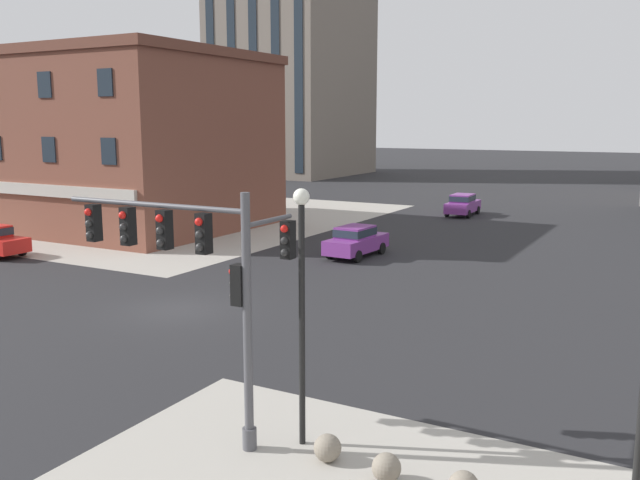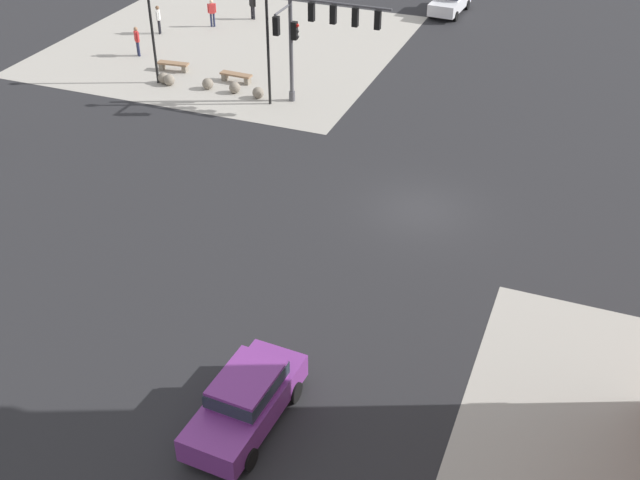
% 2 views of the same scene
% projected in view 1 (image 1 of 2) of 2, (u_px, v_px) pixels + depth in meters
% --- Properties ---
extents(ground_plane, '(320.00, 320.00, 0.00)m').
position_uv_depth(ground_plane, '(176.00, 309.00, 26.60)').
color(ground_plane, '#262628').
extents(sidewalk_far_corner, '(32.00, 32.00, 0.02)m').
position_uv_depth(sidewalk_far_corner, '(148.00, 216.00, 53.38)').
color(sidewalk_far_corner, '#A8A399').
rests_on(sidewalk_far_corner, ground).
extents(traffic_signal_main, '(5.31, 2.09, 5.76)m').
position_uv_depth(traffic_signal_main, '(202.00, 268.00, 15.34)').
color(traffic_signal_main, '#4C4C51').
rests_on(traffic_signal_main, ground).
extents(bollard_sphere_curb_a, '(0.60, 0.60, 0.60)m').
position_uv_depth(bollard_sphere_curb_a, '(328.00, 448.00, 14.65)').
color(bollard_sphere_curb_a, gray).
rests_on(bollard_sphere_curb_a, ground).
extents(bollard_sphere_curb_b, '(0.60, 0.60, 0.60)m').
position_uv_depth(bollard_sphere_curb_b, '(386.00, 468.00, 13.82)').
color(bollard_sphere_curb_b, gray).
rests_on(bollard_sphere_curb_b, ground).
extents(street_lamp_corner_near, '(0.36, 0.36, 5.82)m').
position_uv_depth(street_lamp_corner_near, '(302.00, 289.00, 14.89)').
color(street_lamp_corner_near, black).
rests_on(street_lamp_corner_near, ground).
extents(car_main_southbound_far, '(1.98, 4.45, 1.68)m').
position_uv_depth(car_main_southbound_far, '(463.00, 204.00, 53.24)').
color(car_main_southbound_far, '#7A3389').
rests_on(car_main_southbound_far, ground).
extents(car_cross_eastbound, '(2.08, 4.49, 1.68)m').
position_uv_depth(car_cross_eastbound, '(356.00, 240.00, 36.91)').
color(car_cross_eastbound, '#7A3389').
rests_on(car_cross_eastbound, ground).
extents(storefront_block_near_corner, '(19.84, 15.12, 11.83)m').
position_uv_depth(storefront_block_near_corner, '(112.00, 141.00, 47.75)').
color(storefront_block_near_corner, brown).
rests_on(storefront_block_near_corner, ground).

